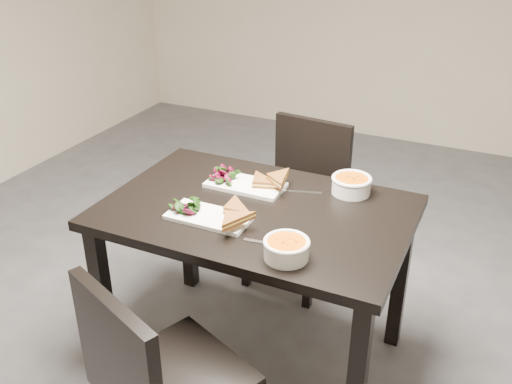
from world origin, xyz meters
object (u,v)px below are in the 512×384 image
(soup_bowl_near, at_px, (286,248))
(soup_bowl_far, at_px, (351,184))
(chair_far, at_px, (301,193))
(table, at_px, (256,229))
(plate_far, at_px, (246,185))
(plate_near, at_px, (209,217))
(chair_near, at_px, (154,379))

(soup_bowl_near, height_order, soup_bowl_far, soup_bowl_far)
(chair_far, bearing_deg, table, -78.92)
(table, xyz_separation_m, plate_far, (-0.12, 0.15, 0.11))
(table, bearing_deg, soup_bowl_far, 43.32)
(plate_near, bearing_deg, chair_far, 85.79)
(chair_far, bearing_deg, chair_near, -82.37)
(chair_far, distance_m, soup_bowl_far, 0.63)
(table, relative_size, soup_bowl_far, 7.22)
(table, distance_m, chair_near, 0.74)
(plate_near, bearing_deg, plate_far, 88.90)
(plate_near, xyz_separation_m, soup_bowl_far, (0.43, 0.44, 0.03))
(chair_far, relative_size, soup_bowl_far, 5.12)
(table, height_order, chair_far, chair_far)
(plate_near, height_order, soup_bowl_near, soup_bowl_near)
(soup_bowl_near, distance_m, plate_far, 0.56)
(chair_far, height_order, soup_bowl_near, chair_far)
(table, xyz_separation_m, soup_bowl_far, (0.30, 0.28, 0.14))
(chair_far, xyz_separation_m, soup_bowl_far, (0.36, -0.41, 0.31))
(chair_near, bearing_deg, table, 110.96)
(chair_near, height_order, plate_far, chair_near)
(soup_bowl_near, relative_size, soup_bowl_far, 0.96)
(soup_bowl_far, bearing_deg, plate_far, -162.43)
(plate_far, bearing_deg, soup_bowl_far, 17.57)
(plate_near, distance_m, soup_bowl_far, 0.61)
(plate_far, xyz_separation_m, soup_bowl_far, (0.42, 0.13, 0.03))
(soup_bowl_far, bearing_deg, table, -136.68)
(chair_near, bearing_deg, soup_bowl_far, 94.76)
(chair_near, bearing_deg, plate_far, 119.10)
(chair_near, bearing_deg, chair_far, 114.31)
(plate_far, bearing_deg, table, -51.64)
(chair_near, distance_m, plate_near, 0.64)
(soup_bowl_near, bearing_deg, chair_near, -121.07)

